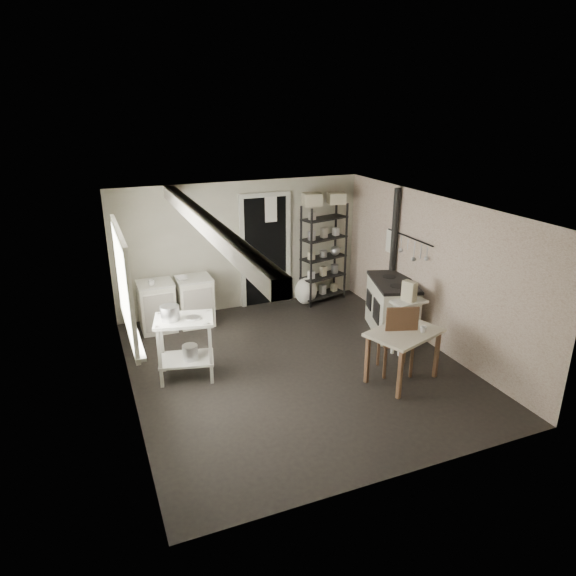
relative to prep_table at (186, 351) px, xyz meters
name	(u,v)px	position (x,y,z in m)	size (l,w,h in m)	color
floor	(296,366)	(1.50, -0.30, -0.40)	(5.00, 5.00, 0.00)	black
ceiling	(297,208)	(1.50, -0.30, 1.90)	(5.00, 5.00, 0.00)	silver
wall_back	(241,246)	(1.50, 2.20, 0.75)	(4.50, 0.02, 2.30)	#BDB9A1
wall_front	(401,378)	(1.50, -2.80, 0.75)	(4.50, 0.02, 2.30)	#BDB9A1
wall_left	(125,316)	(-0.75, -0.30, 0.75)	(0.02, 5.00, 2.30)	#BDB9A1
wall_right	(433,272)	(3.75, -0.30, 0.75)	(0.02, 5.00, 2.30)	#BDB9A1
window	(122,284)	(-0.72, -0.10, 1.10)	(0.12, 1.76, 1.28)	beige
doorway	(266,252)	(1.95, 2.17, 0.60)	(0.96, 0.10, 2.08)	beige
ceiling_beam	(205,223)	(0.30, -0.30, 1.80)	(0.18, 5.00, 0.18)	beige
wallpaper_panel	(432,272)	(3.74, -0.30, 0.75)	(0.01, 5.00, 2.30)	beige
utensil_rail	(408,237)	(3.69, 0.30, 1.15)	(0.06, 1.20, 0.44)	#B8B8BB
prep_table	(186,351)	(0.00, 0.00, 0.00)	(0.77, 0.55, 0.88)	beige
stockpot	(170,315)	(-0.17, 0.02, 0.54)	(0.25, 0.25, 0.27)	#B8B8BB
saucepan	(194,320)	(0.12, -0.05, 0.45)	(0.19, 0.19, 0.10)	#B8B8BB
bucket	(190,353)	(0.04, -0.06, -0.02)	(0.21, 0.21, 0.23)	#B8B8BB
base_cabinets	(176,301)	(0.20, 1.74, 0.06)	(1.26, 0.54, 0.83)	#ECE8CD
mixing_bowl	(181,273)	(0.31, 1.71, 0.55)	(0.26, 0.26, 0.06)	silver
counter_cup	(151,277)	(-0.18, 1.63, 0.56)	(0.11, 0.11, 0.09)	silver
shelf_rack	(324,252)	(2.99, 1.90, 0.55)	(0.87, 0.34, 1.84)	black
shelf_jar	(311,232)	(2.72, 1.88, 0.97)	(0.09, 0.09, 0.20)	silver
storage_box_a	(312,196)	(2.74, 1.91, 1.61)	(0.32, 0.28, 0.22)	beige
storage_box_b	(337,195)	(3.23, 1.91, 1.59)	(0.30, 0.28, 0.19)	beige
stove	(392,306)	(3.42, 0.22, 0.04)	(0.62, 1.12, 0.88)	#ECE8CD
stovepipe	(395,230)	(3.67, 0.66, 1.19)	(0.10, 0.10, 1.28)	black
side_ledge	(407,324)	(3.25, -0.46, 0.03)	(0.53, 0.28, 0.81)	beige
oats_box	(410,288)	(3.24, -0.45, 0.61)	(0.12, 0.20, 0.30)	beige
work_table	(403,354)	(2.68, -1.18, -0.02)	(0.95, 0.67, 0.72)	beige
table_cup	(423,327)	(2.89, -1.30, 0.40)	(0.09, 0.09, 0.08)	silver
chair	(396,340)	(2.72, -0.94, 0.08)	(0.43, 0.46, 1.05)	brown
flour_sack	(306,292)	(2.62, 1.85, -0.16)	(0.42, 0.36, 0.51)	white
floor_crock	(401,351)	(3.09, -0.58, -0.33)	(0.11, 0.11, 0.13)	silver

